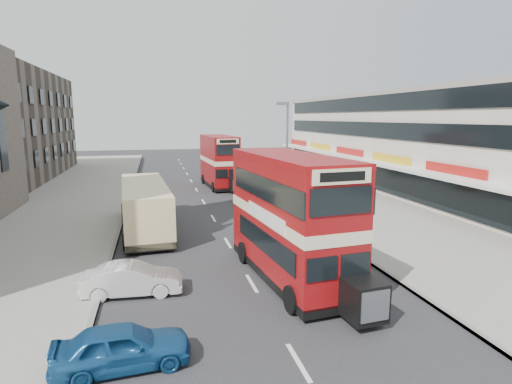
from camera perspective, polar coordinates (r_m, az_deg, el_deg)
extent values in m
plane|color=#28282B|center=(16.50, 1.02, -14.82)|extent=(160.00, 160.00, 0.00)
cube|color=#28282B|center=(35.38, -7.11, -1.31)|extent=(12.00, 90.00, 0.01)
cube|color=gray|center=(38.53, 10.91, -0.38)|extent=(12.00, 90.00, 0.15)
cube|color=gray|center=(36.11, -26.40, -1.95)|extent=(12.00, 90.00, 0.15)
cube|color=gray|center=(35.24, -17.02, -1.61)|extent=(0.20, 90.00, 0.16)
cube|color=gray|center=(36.52, 2.44, -0.77)|extent=(0.20, 90.00, 0.16)
cube|color=beige|center=(43.61, 19.69, 6.28)|extent=(8.00, 46.00, 9.00)
cube|color=black|center=(41.81, 14.79, 2.40)|extent=(0.10, 44.00, 2.40)
cube|color=gray|center=(43.59, 20.06, 12.32)|extent=(8.20, 46.20, 0.40)
cube|color=white|center=(41.26, 13.84, 4.30)|extent=(1.80, 44.00, 0.20)
cylinder|color=slate|center=(34.22, 4.22, 5.12)|extent=(0.16, 0.16, 8.00)
cube|color=slate|center=(33.99, 3.65, 11.84)|extent=(1.00, 0.20, 0.25)
cube|color=black|center=(18.75, 4.48, -10.51)|extent=(3.42, 8.45, 0.36)
cube|color=maroon|center=(18.35, 4.53, -6.90)|extent=(3.40, 8.45, 2.26)
cube|color=beige|center=(18.02, 4.59, -2.99)|extent=(3.44, 8.50, 0.46)
cube|color=maroon|center=(17.78, 4.64, 0.89)|extent=(3.40, 8.45, 2.16)
cube|color=maroon|center=(17.63, 4.70, 4.63)|extent=(3.42, 8.47, 0.26)
cube|color=black|center=(14.99, 14.38, -13.93)|extent=(1.36, 1.35, 1.34)
cube|color=black|center=(42.77, -4.97, 1.16)|extent=(2.95, 7.95, 0.34)
cube|color=maroon|center=(42.61, -4.99, 2.71)|extent=(2.93, 7.95, 2.15)
cube|color=beige|center=(42.47, -5.02, 4.35)|extent=(2.98, 7.99, 0.44)
cube|color=maroon|center=(42.37, -5.04, 5.92)|extent=(2.93, 7.95, 2.05)
cube|color=maroon|center=(42.30, -5.07, 7.41)|extent=(2.95, 7.97, 0.24)
cube|color=black|center=(38.51, -2.68, 1.00)|extent=(1.24, 1.24, 1.27)
cube|color=black|center=(27.14, -14.66, -4.19)|extent=(3.28, 10.42, 0.41)
cube|color=beige|center=(26.88, -14.77, -1.75)|extent=(3.26, 10.42, 2.67)
imported|color=navy|center=(13.07, -17.63, -19.26)|extent=(3.89, 1.83, 1.29)
imported|color=silver|center=(17.68, -16.36, -11.24)|extent=(3.95, 1.58, 1.28)
imported|color=maroon|center=(30.88, 2.37, -1.75)|extent=(4.31, 1.80, 1.24)
imported|color=red|center=(35.20, 1.33, -0.18)|extent=(4.93, 2.41, 1.35)
imported|color=teal|center=(47.84, -3.21, 2.46)|extent=(3.67, 1.55, 1.24)
imported|color=gray|center=(32.38, 7.42, -0.35)|extent=(0.86, 0.74, 1.97)
imported|color=gray|center=(45.05, 3.33, 2.54)|extent=(1.14, 0.76, 1.80)
imported|color=gray|center=(35.85, -1.47, -0.35)|extent=(0.72, 1.77, 0.91)
imported|color=#22222A|center=(35.71, -1.48, 1.04)|extent=(0.75, 0.52, 1.98)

